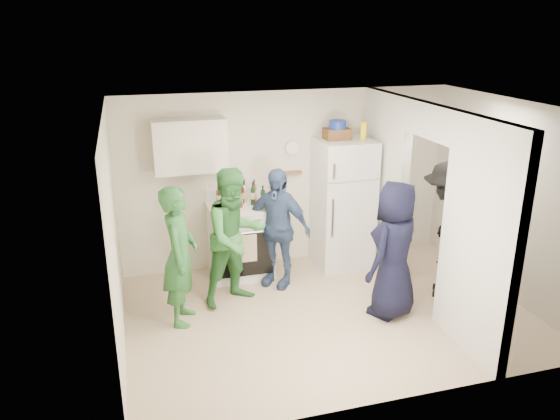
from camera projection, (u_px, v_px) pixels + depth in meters
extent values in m
plane|color=#C6AE8B|center=(328.00, 313.00, 6.68)|extent=(4.80, 4.80, 0.00)
plane|color=silver|center=(288.00, 178.00, 7.82)|extent=(4.80, 0.00, 4.80)
plane|color=silver|center=(401.00, 281.00, 4.73)|extent=(4.80, 0.00, 4.80)
plane|color=silver|center=(114.00, 238.00, 5.65)|extent=(0.00, 3.40, 3.40)
plane|color=silver|center=(509.00, 199.00, 6.89)|extent=(0.00, 3.40, 3.40)
plane|color=white|center=(334.00, 108.00, 5.87)|extent=(4.80, 4.80, 0.00)
cube|color=silver|center=(383.00, 183.00, 7.58)|extent=(0.12, 1.20, 2.50)
cube|color=silver|center=(479.00, 241.00, 5.58)|extent=(0.12, 1.20, 2.50)
cube|color=silver|center=(432.00, 121.00, 6.24)|extent=(0.12, 1.00, 0.40)
cube|color=white|center=(240.00, 241.00, 7.56)|extent=(0.85, 0.71, 1.01)
cube|color=silver|center=(190.00, 146.00, 7.10)|extent=(0.95, 0.34, 0.70)
cube|color=silver|center=(343.00, 203.00, 7.78)|extent=(0.76, 0.74, 1.85)
cube|color=brown|center=(337.00, 134.00, 7.47)|extent=(0.35, 0.25, 0.15)
cylinder|color=navy|center=(337.00, 124.00, 7.43)|extent=(0.24, 0.24, 0.11)
cylinder|color=yellow|center=(363.00, 131.00, 7.40)|extent=(0.09, 0.09, 0.25)
cylinder|color=white|center=(292.00, 148.00, 7.67)|extent=(0.22, 0.02, 0.22)
cube|color=olive|center=(289.00, 173.00, 7.74)|extent=(0.35, 0.08, 0.03)
cube|color=black|center=(501.00, 165.00, 6.94)|extent=(0.03, 0.70, 0.80)
cube|color=white|center=(500.00, 165.00, 6.94)|extent=(0.04, 0.76, 0.86)
cube|color=white|center=(502.00, 138.00, 6.82)|extent=(0.04, 0.82, 0.18)
cylinder|color=yellow|center=(234.00, 203.00, 7.12)|extent=(0.09, 0.09, 0.25)
cylinder|color=#AE1E0B|center=(259.00, 205.00, 7.25)|extent=(0.09, 0.09, 0.12)
imported|color=#2F6B2A|center=(180.00, 256.00, 6.26)|extent=(0.55, 0.69, 1.67)
imported|color=#3B883F|center=(235.00, 237.00, 6.70)|extent=(1.03, 0.93, 1.75)
imported|color=#39517D|center=(277.00, 228.00, 7.18)|extent=(0.96, 0.93, 1.62)
imported|color=black|center=(394.00, 250.00, 6.41)|extent=(0.97, 0.89, 1.67)
imported|color=black|center=(446.00, 230.00, 6.91)|extent=(1.16, 1.32, 1.77)
cylinder|color=brown|center=(218.00, 195.00, 7.37)|extent=(0.06, 0.06, 0.28)
cylinder|color=#244F1A|center=(227.00, 200.00, 7.24)|extent=(0.07, 0.07, 0.25)
cylinder|color=silver|center=(230.00, 194.00, 7.46)|extent=(0.07, 0.07, 0.27)
cylinder|color=maroon|center=(241.00, 198.00, 7.30)|extent=(0.06, 0.06, 0.27)
cylinder|color=#AEBDC0|center=(244.00, 190.00, 7.53)|extent=(0.08, 0.08, 0.32)
cylinder|color=#123318|center=(253.00, 193.00, 7.39)|extent=(0.06, 0.06, 0.33)
cylinder|color=#965831|center=(254.00, 191.00, 7.52)|extent=(0.06, 0.06, 0.32)
cylinder|color=#B1B6BE|center=(219.00, 201.00, 7.17)|extent=(0.06, 0.06, 0.27)
cylinder|color=#54110E|center=(242.00, 193.00, 7.47)|extent=(0.06, 0.06, 0.28)
cylinder|color=#1D5530|center=(263.00, 196.00, 7.34)|extent=(0.07, 0.07, 0.29)
cylinder|color=brown|center=(223.00, 198.00, 7.34)|extent=(0.08, 0.08, 0.25)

